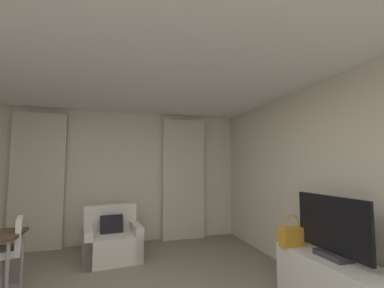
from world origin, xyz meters
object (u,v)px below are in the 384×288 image
object	(u,v)px
handbag_primary	(292,236)
desk_chair	(4,261)
tv_flatscreen	(332,229)
armchair	(112,242)
tv_console	(333,285)

from	to	relation	value
handbag_primary	desk_chair	bearing A→B (deg)	164.19
desk_chair	tv_flatscreen	distance (m)	3.74
desk_chair	handbag_primary	distance (m)	3.45
armchair	desk_chair	distance (m)	1.50
desk_chair	tv_console	xyz separation A→B (m)	(3.43, -1.39, -0.12)
tv_console	handbag_primary	bearing A→B (deg)	105.99
armchair	desk_chair	bearing A→B (deg)	-143.74
desk_chair	tv_console	world-z (taller)	desk_chair
tv_console	tv_flatscreen	size ratio (longest dim) A/B	1.33
tv_console	handbag_primary	size ratio (longest dim) A/B	3.37
desk_chair	tv_flatscreen	bearing A→B (deg)	-22.30
tv_console	handbag_primary	distance (m)	0.62
tv_flatscreen	handbag_primary	distance (m)	0.52
armchair	tv_console	bearing A→B (deg)	-45.68
armchair	tv_flatscreen	world-z (taller)	tv_flatscreen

